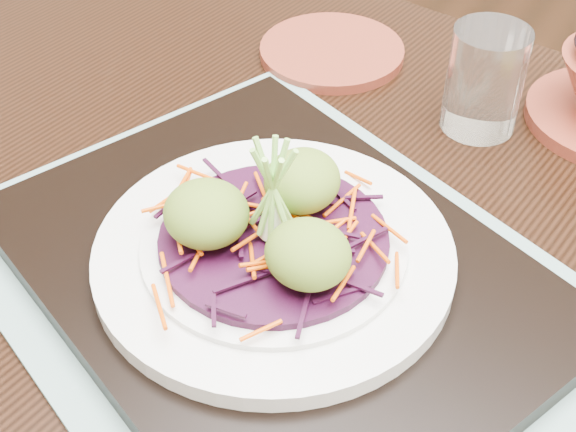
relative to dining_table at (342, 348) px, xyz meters
The scene contains 10 objects.
dining_table is the anchor object (origin of this frame).
placemat 0.11m from the dining_table, 134.30° to the right, with size 0.45×0.35×0.00m, color gray.
serving_tray 0.12m from the dining_table, 134.30° to the right, with size 0.39×0.29×0.02m, color black.
white_plate 0.14m from the dining_table, 134.30° to the right, with size 0.26×0.26×0.02m.
cabbage_bed 0.15m from the dining_table, 134.30° to the right, with size 0.16×0.16×0.01m, color #310924.
carrot_julienne 0.16m from the dining_table, 134.30° to the right, with size 0.20×0.20×0.01m, color #E44F04, non-canonical shape.
guacamole_scoops 0.17m from the dining_table, 133.84° to the right, with size 0.14×0.12×0.04m.
scallion_garnish 0.19m from the dining_table, 134.30° to the right, with size 0.06×0.06×0.09m, color #8ACF52, non-canonical shape.
terracotta_side_plate 0.32m from the dining_table, 119.80° to the left, with size 0.15×0.15×0.01m, color maroon.
water_glass 0.27m from the dining_table, 84.71° to the left, with size 0.07×0.07×0.10m, color white.
Camera 1 is at (0.10, -0.49, 1.16)m, focal length 50.00 mm.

